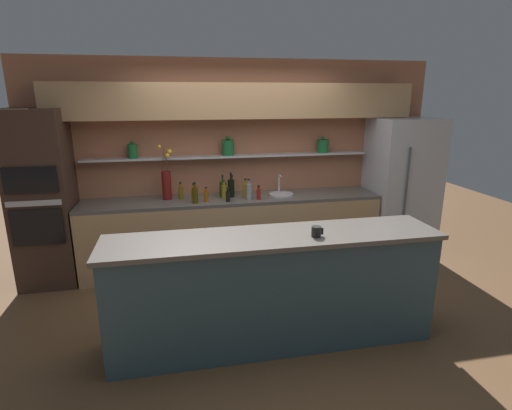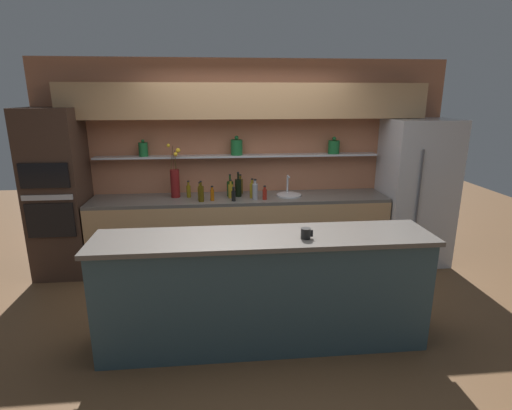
{
  "view_description": "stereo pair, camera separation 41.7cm",
  "coord_description": "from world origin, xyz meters",
  "px_view_note": "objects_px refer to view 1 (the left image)",
  "views": [
    {
      "loc": [
        -0.79,
        -3.56,
        2.17
      ],
      "look_at": [
        0.02,
        0.38,
        1.05
      ],
      "focal_mm": 28.0,
      "sensor_mm": 36.0,
      "label": 1
    },
    {
      "loc": [
        -0.38,
        -3.62,
        2.17
      ],
      "look_at": [
        0.02,
        0.38,
        1.05
      ],
      "focal_mm": 28.0,
      "sensor_mm": 36.0,
      "label": 2
    }
  ],
  "objects_px": {
    "refrigerator": "(401,189)",
    "bottle_wine_1": "(223,189)",
    "flower_vase": "(167,183)",
    "sink_fixture": "(281,193)",
    "bottle_sauce_8": "(259,194)",
    "bottle_oil_3": "(245,190)",
    "bottle_oil_4": "(181,192)",
    "coffee_mug": "(316,232)",
    "oven_tower": "(43,199)",
    "bottle_wine_9": "(231,188)",
    "bottle_sauce_5": "(228,196)",
    "bottle_oil_11": "(224,191)",
    "bottle_spirit_10": "(249,191)",
    "bottle_oil_7": "(195,195)",
    "bottle_sauce_0": "(206,195)",
    "bottle_oil_2": "(232,186)",
    "bottle_oil_6": "(194,194)"
  },
  "relations": [
    {
      "from": "sink_fixture",
      "to": "bottle_sauce_0",
      "type": "height_order",
      "value": "sink_fixture"
    },
    {
      "from": "sink_fixture",
      "to": "bottle_sauce_8",
      "type": "relative_size",
      "value": 1.8
    },
    {
      "from": "bottle_sauce_0",
      "to": "coffee_mug",
      "type": "distance_m",
      "value": 1.86
    },
    {
      "from": "bottle_sauce_0",
      "to": "bottle_oil_3",
      "type": "distance_m",
      "value": 0.5
    },
    {
      "from": "flower_vase",
      "to": "bottle_spirit_10",
      "type": "relative_size",
      "value": 2.62
    },
    {
      "from": "refrigerator",
      "to": "bottle_oil_3",
      "type": "relative_size",
      "value": 7.66
    },
    {
      "from": "refrigerator",
      "to": "bottle_wine_1",
      "type": "relative_size",
      "value": 6.62
    },
    {
      "from": "bottle_sauce_8",
      "to": "coffee_mug",
      "type": "height_order",
      "value": "coffee_mug"
    },
    {
      "from": "bottle_sauce_0",
      "to": "bottle_wine_9",
      "type": "bearing_deg",
      "value": 28.35
    },
    {
      "from": "flower_vase",
      "to": "bottle_wine_1",
      "type": "bearing_deg",
      "value": -1.57
    },
    {
      "from": "refrigerator",
      "to": "bottle_oil_11",
      "type": "xyz_separation_m",
      "value": [
        -2.4,
        0.01,
        0.07
      ]
    },
    {
      "from": "bottle_oil_4",
      "to": "bottle_oil_6",
      "type": "distance_m",
      "value": 0.21
    },
    {
      "from": "oven_tower",
      "to": "bottle_oil_3",
      "type": "bearing_deg",
      "value": -1.16
    },
    {
      "from": "bottle_sauce_8",
      "to": "bottle_oil_2",
      "type": "bearing_deg",
      "value": 129.03
    },
    {
      "from": "refrigerator",
      "to": "bottle_oil_6",
      "type": "xyz_separation_m",
      "value": [
        -2.78,
        -0.06,
        0.07
      ]
    },
    {
      "from": "bottle_wine_9",
      "to": "coffee_mug",
      "type": "bearing_deg",
      "value": -76.31
    },
    {
      "from": "bottle_sauce_5",
      "to": "bottle_oil_11",
      "type": "xyz_separation_m",
      "value": [
        -0.03,
        0.16,
        0.02
      ]
    },
    {
      "from": "refrigerator",
      "to": "bottle_wine_1",
      "type": "distance_m",
      "value": 2.41
    },
    {
      "from": "oven_tower",
      "to": "sink_fixture",
      "type": "xyz_separation_m",
      "value": [
        2.81,
        0.01,
        -0.07
      ]
    },
    {
      "from": "refrigerator",
      "to": "bottle_oil_3",
      "type": "bearing_deg",
      "value": -179.71
    },
    {
      "from": "bottle_oil_2",
      "to": "bottle_oil_4",
      "type": "distance_m",
      "value": 0.67
    },
    {
      "from": "oven_tower",
      "to": "bottle_wine_9",
      "type": "height_order",
      "value": "oven_tower"
    },
    {
      "from": "bottle_sauce_8",
      "to": "bottle_oil_11",
      "type": "bearing_deg",
      "value": 162.65
    },
    {
      "from": "bottle_spirit_10",
      "to": "coffee_mug",
      "type": "relative_size",
      "value": 2.51
    },
    {
      "from": "bottle_sauce_5",
      "to": "bottle_wine_9",
      "type": "relative_size",
      "value": 0.55
    },
    {
      "from": "refrigerator",
      "to": "bottle_spirit_10",
      "type": "distance_m",
      "value": 2.11
    },
    {
      "from": "bottle_wine_1",
      "to": "bottle_oil_7",
      "type": "bearing_deg",
      "value": -146.65
    },
    {
      "from": "coffee_mug",
      "to": "flower_vase",
      "type": "bearing_deg",
      "value": 123.06
    },
    {
      "from": "flower_vase",
      "to": "bottle_oil_3",
      "type": "xyz_separation_m",
      "value": [
        0.95,
        -0.13,
        -0.11
      ]
    },
    {
      "from": "oven_tower",
      "to": "flower_vase",
      "type": "xyz_separation_m",
      "value": [
        1.38,
        0.08,
        0.12
      ]
    },
    {
      "from": "flower_vase",
      "to": "bottle_oil_11",
      "type": "distance_m",
      "value": 0.7
    },
    {
      "from": "refrigerator",
      "to": "coffee_mug",
      "type": "bearing_deg",
      "value": -136.09
    },
    {
      "from": "sink_fixture",
      "to": "bottle_sauce_8",
      "type": "distance_m",
      "value": 0.37
    },
    {
      "from": "bottle_sauce_5",
      "to": "bottle_wine_9",
      "type": "xyz_separation_m",
      "value": [
        0.07,
        0.22,
        0.04
      ]
    },
    {
      "from": "bottle_oil_2",
      "to": "oven_tower",
      "type": "bearing_deg",
      "value": -175.11
    },
    {
      "from": "bottle_oil_7",
      "to": "bottle_sauce_8",
      "type": "height_order",
      "value": "bottle_oil_7"
    },
    {
      "from": "oven_tower",
      "to": "coffee_mug",
      "type": "xyz_separation_m",
      "value": [
        2.62,
        -1.82,
        0.05
      ]
    },
    {
      "from": "bottle_oil_4",
      "to": "bottle_wine_9",
      "type": "distance_m",
      "value": 0.62
    },
    {
      "from": "oven_tower",
      "to": "bottle_sauce_0",
      "type": "bearing_deg",
      "value": -4.27
    },
    {
      "from": "coffee_mug",
      "to": "bottle_wine_9",
      "type": "bearing_deg",
      "value": 103.69
    },
    {
      "from": "oven_tower",
      "to": "bottle_sauce_5",
      "type": "xyz_separation_m",
      "value": [
        2.1,
        -0.18,
        -0.02
      ]
    },
    {
      "from": "oven_tower",
      "to": "bottle_wine_1",
      "type": "bearing_deg",
      "value": 1.72
    },
    {
      "from": "refrigerator",
      "to": "oven_tower",
      "type": "distance_m",
      "value": 4.47
    },
    {
      "from": "bottle_oil_4",
      "to": "coffee_mug",
      "type": "height_order",
      "value": "bottle_oil_4"
    },
    {
      "from": "bottle_oil_4",
      "to": "bottle_oil_11",
      "type": "xyz_separation_m",
      "value": [
        0.52,
        -0.08,
        0.01
      ]
    },
    {
      "from": "bottle_oil_3",
      "to": "bottle_oil_7",
      "type": "bearing_deg",
      "value": -168.69
    },
    {
      "from": "bottle_sauce_5",
      "to": "bottle_sauce_8",
      "type": "height_order",
      "value": "bottle_sauce_8"
    },
    {
      "from": "oven_tower",
      "to": "bottle_sauce_0",
      "type": "height_order",
      "value": "oven_tower"
    },
    {
      "from": "bottle_wine_9",
      "to": "bottle_oil_11",
      "type": "xyz_separation_m",
      "value": [
        -0.1,
        -0.06,
        -0.02
      ]
    },
    {
      "from": "bottle_wine_1",
      "to": "bottle_sauce_8",
      "type": "xyz_separation_m",
      "value": [
        0.42,
        -0.21,
        -0.03
      ]
    }
  ]
}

